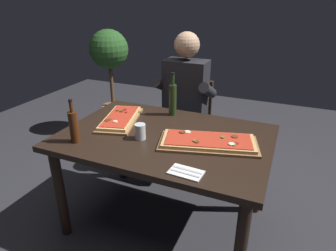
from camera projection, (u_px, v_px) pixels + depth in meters
name	position (u px, v px, depth m)	size (l,w,h in m)	color
ground_plane	(165.00, 220.00, 2.28)	(6.40, 6.40, 0.00)	#2D2D33
dining_table	(165.00, 147.00, 2.02)	(1.40, 0.96, 0.74)	black
pizza_rectangular_front	(208.00, 142.00, 1.85)	(0.67, 0.43, 0.05)	olive
pizza_rectangular_left	(120.00, 119.00, 2.20)	(0.36, 0.54, 0.05)	olive
wine_bottle_dark	(173.00, 99.00, 2.27)	(0.06, 0.06, 0.34)	#233819
oil_bottle_amber	(74.00, 126.00, 1.85)	(0.06, 0.06, 0.29)	#47230F
tumbler_near_camera	(140.00, 132.00, 1.91)	(0.07, 0.07, 0.10)	silver
napkin_cutlery_set	(186.00, 172.00, 1.56)	(0.19, 0.12, 0.01)	white
diner_chair	(188.00, 121.00, 2.85)	(0.44, 0.44, 0.87)	#3D2B1E
seated_diner	(184.00, 100.00, 2.65)	(0.53, 0.41, 1.33)	#23232D
potted_plant_corner	(110.00, 66.00, 3.52)	(0.46, 0.46, 1.25)	#846042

